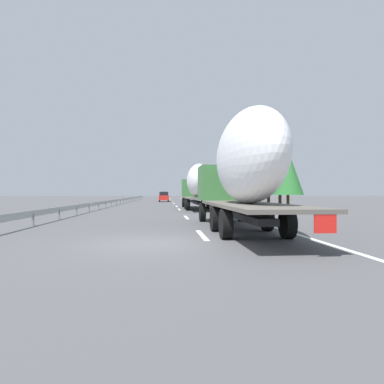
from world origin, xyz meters
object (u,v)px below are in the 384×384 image
at_px(car_silver_hatch, 164,196).
at_px(road_sign, 201,189).
at_px(truck_lead, 197,184).
at_px(truck_trailing, 242,168).
at_px(car_red_compact, 164,197).

relative_size(car_silver_hatch, road_sign, 1.26).
relative_size(truck_lead, truck_trailing, 1.01).
bearing_deg(truck_trailing, car_silver_hatch, 2.88).
xyz_separation_m(truck_lead, car_silver_hatch, (47.73, 3.37, -1.53)).
xyz_separation_m(truck_lead, road_sign, (25.74, -3.10, -0.25)).
xyz_separation_m(truck_lead, truck_trailing, (-19.14, 0.00, 0.18)).
height_order(truck_lead, car_silver_hatch, truck_lead).
distance_m(car_silver_hatch, road_sign, 22.96).
xyz_separation_m(truck_trailing, road_sign, (44.88, -3.10, -0.43)).
xyz_separation_m(car_silver_hatch, road_sign, (-21.99, -6.47, 1.28)).
height_order(car_red_compact, car_silver_hatch, car_silver_hatch).
bearing_deg(road_sign, car_silver_hatch, 16.39).
distance_m(truck_trailing, road_sign, 44.98).
bearing_deg(road_sign, truck_trailing, 176.05).
xyz_separation_m(truck_trailing, car_red_compact, (47.69, 3.35, -1.75)).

